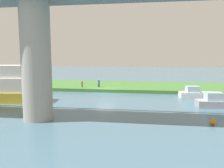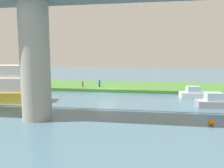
# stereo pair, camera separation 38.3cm
# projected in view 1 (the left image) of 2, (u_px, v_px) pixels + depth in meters

# --- Properties ---
(ground_plane) EXTENTS (160.00, 160.00, 0.00)m
(ground_plane) POSITION_uv_depth(u_px,v_px,m) (105.00, 93.00, 34.45)
(ground_plane) COLOR #476B7F
(grassy_bank) EXTENTS (80.00, 12.00, 0.50)m
(grassy_bank) POSITION_uv_depth(u_px,v_px,m) (111.00, 86.00, 40.31)
(grassy_bank) COLOR #427533
(grassy_bank) RESTS_ON ground
(bridge_pylon) EXTENTS (2.57, 2.57, 10.26)m
(bridge_pylon) POSITION_uv_depth(u_px,v_px,m) (36.00, 62.00, 19.36)
(bridge_pylon) COLOR #9E998E
(bridge_pylon) RESTS_ON ground
(person_on_bank) EXTENTS (0.51, 0.51, 1.39)m
(person_on_bank) POSITION_uv_depth(u_px,v_px,m) (99.00, 83.00, 36.88)
(person_on_bank) COLOR #2D334C
(person_on_bank) RESTS_ON grassy_bank
(mooring_post) EXTENTS (0.20, 0.20, 0.94)m
(mooring_post) POSITION_uv_depth(u_px,v_px,m) (82.00, 84.00, 36.91)
(mooring_post) COLOR brown
(mooring_post) RESTS_ON grassy_bank
(riverboat_paddlewheel) EXTENTS (10.04, 4.51, 4.95)m
(riverboat_paddlewheel) POSITION_uv_depth(u_px,v_px,m) (3.00, 87.00, 27.47)
(riverboat_paddlewheel) COLOR gold
(riverboat_paddlewheel) RESTS_ON ground
(houseboat_blue) EXTENTS (5.10, 2.11, 1.66)m
(houseboat_blue) POSITION_uv_depth(u_px,v_px,m) (218.00, 102.00, 24.54)
(houseboat_blue) COLOR #99999E
(houseboat_blue) RESTS_ON ground
(skiff_small) EXTENTS (4.79, 2.10, 1.55)m
(skiff_small) POSITION_uv_depth(u_px,v_px,m) (196.00, 93.00, 30.44)
(skiff_small) COLOR white
(skiff_small) RESTS_ON ground
(marker_buoy) EXTENTS (0.50, 0.50, 0.50)m
(marker_buoy) POSITION_uv_depth(u_px,v_px,m) (213.00, 122.00, 18.27)
(marker_buoy) COLOR orange
(marker_buoy) RESTS_ON ground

